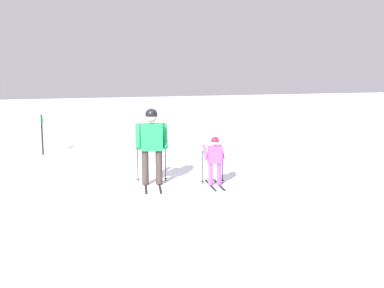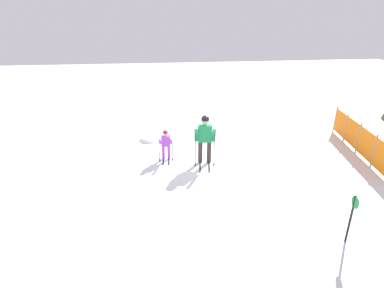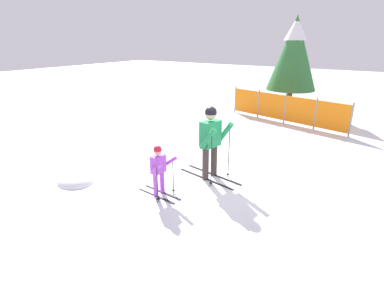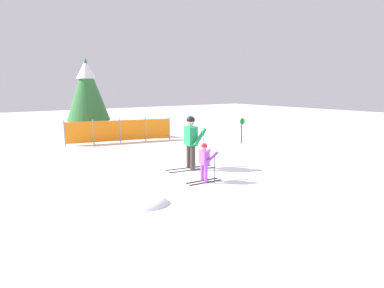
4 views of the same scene
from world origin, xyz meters
The scene contains 5 objects.
ground_plane centered at (0.00, 0.00, 0.00)m, with size 60.00×60.00×0.00m, color white.
skier_adult centered at (-0.19, -0.24, 1.03)m, with size 1.67×0.79×1.73m.
skier_child centered at (-0.66, -1.56, 0.65)m, with size 1.06×0.53×1.11m.
trail_marker centered at (4.40, 2.15, 0.76)m, with size 0.28×0.07×1.21m.
snow_mound centered at (-2.70, -2.17, 0.00)m, with size 0.90×0.77×0.36m, color white.
Camera 1 is at (-10.61, 1.98, 2.67)m, focal length 45.00 mm.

